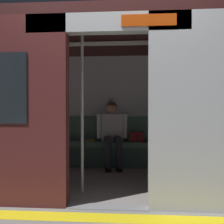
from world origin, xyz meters
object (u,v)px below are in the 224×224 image
Objects in this scene: bench_seat at (120,147)px; person_seated at (112,130)px; train_car at (112,82)px; book at (90,140)px; grab_pole_door at (82,112)px; handbag at (137,137)px.

person_seated reaches higher than bench_seat.
train_car is 29.09× the size of book.
person_seated is at bearing -98.53° from grab_pole_door.
grab_pole_door reaches higher than person_seated.
grab_pole_door reaches higher than handbag.
train_car is at bearing 94.65° from person_seated.
handbag is 0.13× the size of grab_pole_door.
person_seated is 1.68m from grab_pole_door.
book is 0.11× the size of grab_pole_door.
grab_pole_door is at bearing 68.43° from handbag.
train_car is 24.62× the size of handbag.
book is at bearing -12.52° from person_seated.
train_car reaches higher than grab_pole_door.
bench_seat is at bearing -158.07° from person_seated.
handbag is (-0.31, -0.05, 0.19)m from bench_seat.
person_seated is at bearing 12.51° from handbag.
handbag is at bearing -167.49° from person_seated.
handbag is at bearing -111.57° from grab_pole_door.
handbag is (-0.44, -0.10, -0.13)m from person_seated.
grab_pole_door is at bearing 63.56° from train_car.
person_seated reaches higher than book.
grab_pole_door is (0.24, 1.63, 0.34)m from person_seated.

